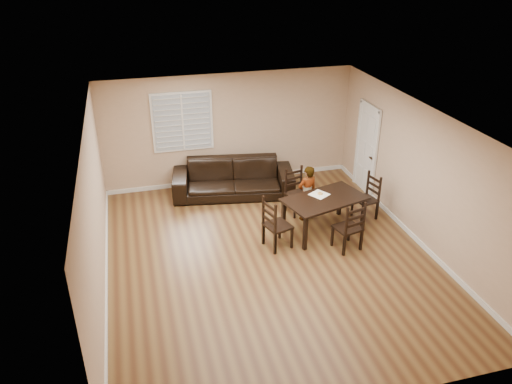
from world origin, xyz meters
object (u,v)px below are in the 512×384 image
at_px(child, 307,193).
at_px(sofa, 233,178).
at_px(chair_near, 295,191).
at_px(dining_table, 325,202).
at_px(chair_far, 352,230).
at_px(chair_left, 272,226).
at_px(donut, 320,193).
at_px(chair_right, 370,197).

distance_m(child, sofa, 2.00).
height_order(chair_near, child, child).
distance_m(dining_table, chair_far, 0.89).
xyz_separation_m(chair_near, chair_far, (0.51, -1.83, 0.01)).
bearing_deg(chair_left, donut, -82.93).
bearing_deg(chair_right, dining_table, -87.22).
bearing_deg(child, dining_table, 92.39).
bearing_deg(donut, chair_far, -75.50).
xyz_separation_m(chair_left, child, (1.04, 0.91, 0.13)).
height_order(chair_left, child, child).
bearing_deg(sofa, dining_table, -46.82).
bearing_deg(dining_table, sofa, 107.92).
distance_m(chair_far, chair_right, 1.51).
xyz_separation_m(chair_left, donut, (1.17, 0.52, 0.30)).
bearing_deg(chair_left, sofa, -12.04).
relative_size(chair_far, chair_right, 1.05).
distance_m(dining_table, chair_right, 1.25).
height_order(chair_right, donut, chair_right).
bearing_deg(chair_far, chair_near, -87.92).
bearing_deg(child, sofa, -64.49).
distance_m(chair_near, sofa, 1.59).
distance_m(chair_near, chair_right, 1.61).
height_order(donut, sofa, sofa).
relative_size(dining_table, child, 1.47).
bearing_deg(sofa, chair_right, -25.00).
distance_m(dining_table, child, 0.59).
bearing_deg(child, donut, 95.25).
relative_size(chair_near, donut, 9.72).
relative_size(chair_near, chair_left, 0.95).
relative_size(chair_left, donut, 10.24).
bearing_deg(chair_near, child, -88.76).
bearing_deg(chair_left, chair_near, -51.51).
relative_size(dining_table, sofa, 0.65).
relative_size(dining_table, chair_far, 1.74).
relative_size(child, donut, 11.81).
height_order(chair_left, chair_right, chair_left).
relative_size(chair_left, chair_right, 1.08).
height_order(dining_table, chair_right, chair_right).
bearing_deg(chair_left, chair_far, -126.12).
distance_m(donut, sofa, 2.41).
distance_m(chair_right, donut, 1.27).
xyz_separation_m(chair_far, chair_left, (-1.43, 0.49, 0.01)).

